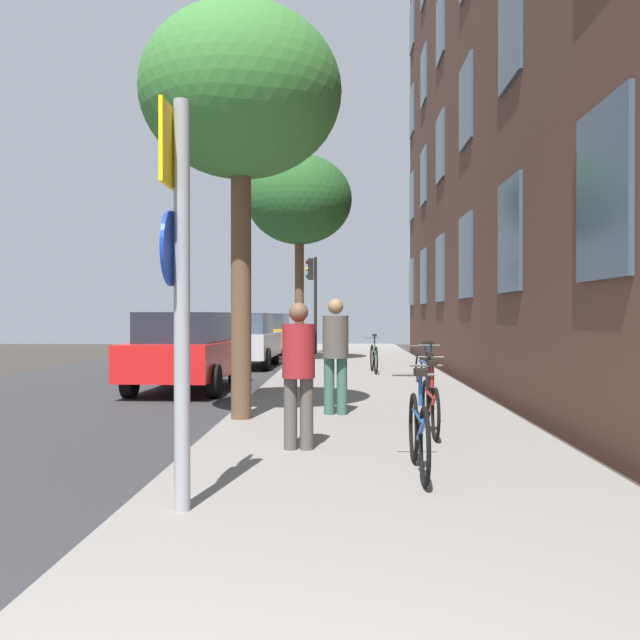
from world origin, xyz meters
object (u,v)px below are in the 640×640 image
Objects in this scene: tree_far at (299,201)px; bicycle_3 at (431,372)px; bicycle_4 at (424,368)px; car_0 at (186,351)px; sign_post at (179,271)px; traffic_light at (313,288)px; bicycle_1 at (430,405)px; tree_near at (241,95)px; pedestrian_0 at (299,366)px; bicycle_0 at (419,432)px; bicycle_5 at (374,357)px; car_1 at (245,340)px; car_2 at (269,333)px; pedestrian_1 at (336,348)px; bicycle_2 at (430,388)px.

tree_far is 10.30m from bicycle_3.
bicycle_4 is 0.39× the size of car_0.
sign_post is 0.85× the size of traffic_light.
bicycle_1 is 1.04× the size of bicycle_4.
pedestrian_0 is (0.95, -2.23, -3.63)m from tree_near.
tree_far is at bearing 97.69° from bicycle_0.
traffic_light is at bearing 102.72° from bicycle_5.
car_2 is (-0.06, 7.24, -0.00)m from car_1.
bicycle_1 is at bearing -82.78° from traffic_light.
car_2 is at bearing 104.74° from tree_far.
sign_post reaches higher than bicycle_4.
tree_far is at bearing 96.24° from pedestrian_1.
bicycle_1 is 9.08m from bicycle_5.
bicycle_1 is at bearing -96.65° from bicycle_2.
sign_post is 0.76× the size of car_1.
bicycle_0 is 0.42× the size of car_2.
pedestrian_1 reaches higher than bicycle_3.
car_0 is at bearing 127.24° from bicycle_1.
sign_post is 0.76× the size of car_2.
tree_near reaches higher than bicycle_3.
pedestrian_0 reaches higher than bicycle_4.
tree_near is 5.75m from bicycle_0.
traffic_light is 2.16× the size of bicycle_3.
pedestrian_0 is (0.74, 2.39, -0.88)m from sign_post.
bicycle_3 is at bearing 82.64° from bicycle_2.
tree_near is 1.44× the size of car_1.
bicycle_2 is at bearing -38.59° from car_0.
pedestrian_0 is (-2.11, -5.56, 0.53)m from bicycle_3.
bicycle_5 is (-0.86, 4.59, -0.00)m from bicycle_3.
traffic_light reaches higher than car_1.
bicycle_3 is (2.85, 7.95, -1.41)m from sign_post.
bicycle_3 is at bearing -78.03° from traffic_light.
pedestrian_1 is 0.42× the size of car_2.
pedestrian_1 is (1.27, -11.58, -4.05)m from tree_far.
bicycle_5 is at bearing 106.37° from bicycle_4.
sign_post reaches higher than car_0.
pedestrian_0 is 2.70m from pedestrian_1.
bicycle_0 is at bearing 33.46° from sign_post.
tree_near reaches higher than sign_post.
pedestrian_1 is (-1.74, -2.89, 0.59)m from bicycle_3.
car_2 is at bearing 90.48° from car_1.
car_1 is (-2.83, 10.51, -0.25)m from pedestrian_1.
tree_near is at bearing 92.62° from sign_post.
pedestrian_1 is at bearing -162.53° from bicycle_2.
pedestrian_0 is at bearing 136.48° from bicycle_0.
pedestrian_0 is (-1.25, -10.15, 0.53)m from bicycle_5.
bicycle_1 is at bearing -97.04° from bicycle_3.
car_2 is (-1.84, 1.73, -1.76)m from traffic_light.
bicycle_3 is at bearing -91.77° from bicycle_4.
car_2 is at bearing 99.25° from pedestrian_1.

